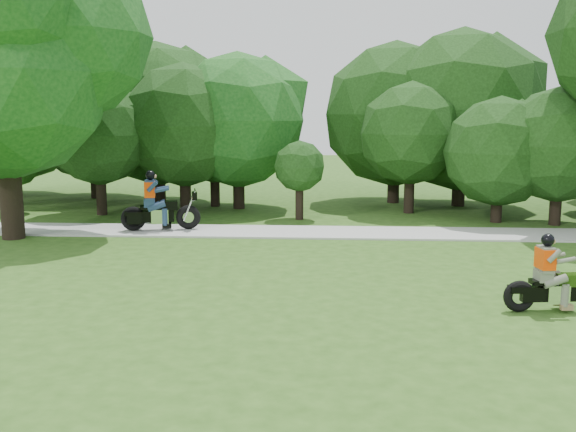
{
  "coord_description": "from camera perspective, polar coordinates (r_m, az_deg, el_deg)",
  "views": [
    {
      "loc": [
        -0.75,
        -12.52,
        3.78
      ],
      "look_at": [
        -1.71,
        2.75,
        1.38
      ],
      "focal_mm": 40.0,
      "sensor_mm": 36.0,
      "label": 1
    }
  ],
  "objects": [
    {
      "name": "walkway",
      "position": [
        20.87,
        5.59,
        -1.48
      ],
      "size": [
        60.0,
        2.2,
        0.06
      ],
      "primitive_type": "cube",
      "color": "#A8A8A3",
      "rests_on": "ground"
    },
    {
      "name": "big_tree_west",
      "position": [
        21.79,
        -23.79,
        13.38
      ],
      "size": [
        8.64,
        6.56,
        9.96
      ],
      "color": "black",
      "rests_on": "ground"
    },
    {
      "name": "chopper_motorcycle",
      "position": [
        13.52,
        22.48,
        -5.52
      ],
      "size": [
        2.16,
        0.67,
        1.54
      ],
      "rotation": [
        0.0,
        0.0,
        0.12
      ],
      "color": "black",
      "rests_on": "ground"
    },
    {
      "name": "ground",
      "position": [
        13.1,
        6.78,
        -7.92
      ],
      "size": [
        100.0,
        100.0,
        0.0
      ],
      "primitive_type": "plane",
      "color": "#294C15",
      "rests_on": "ground"
    },
    {
      "name": "touring_motorcycle",
      "position": [
        21.4,
        -11.68,
        0.65
      ],
      "size": [
        2.56,
        1.19,
        1.97
      ],
      "rotation": [
        0.0,
        0.0,
        0.24
      ],
      "color": "black",
      "rests_on": "walkway"
    },
    {
      "name": "tree_line",
      "position": [
        27.21,
        6.75,
        8.51
      ],
      "size": [
        39.85,
        12.38,
        7.53
      ],
      "color": "black",
      "rests_on": "ground"
    }
  ]
}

